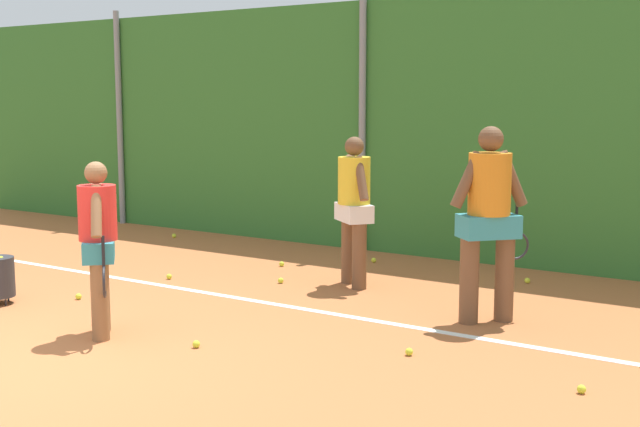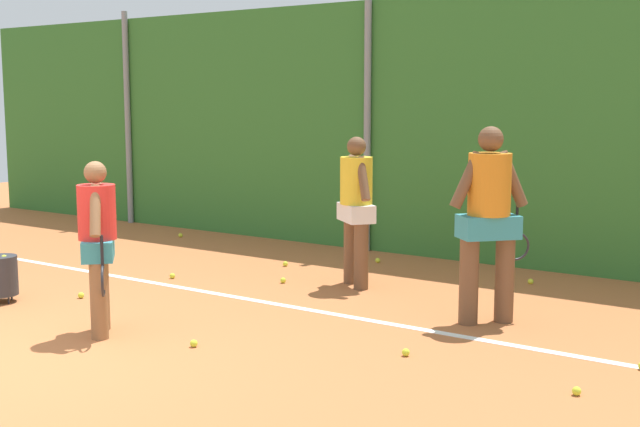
# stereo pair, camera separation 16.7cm
# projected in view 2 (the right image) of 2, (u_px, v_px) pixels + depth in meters

# --- Properties ---
(ground_plane) EXTENTS (25.71, 25.71, 0.00)m
(ground_plane) POSITION_uv_depth(u_px,v_px,m) (153.00, 313.00, 8.33)
(ground_plane) COLOR #B76638
(hedge_fence_backdrop) EXTENTS (16.71, 0.25, 3.51)m
(hedge_fence_backdrop) POSITION_uv_depth(u_px,v_px,m) (374.00, 127.00, 11.66)
(hedge_fence_backdrop) COLOR #33702D
(hedge_fence_backdrop) RESTS_ON ground_plane
(fence_post_left) EXTENTS (0.10, 0.10, 3.63)m
(fence_post_left) POSITION_uv_depth(u_px,v_px,m) (128.00, 119.00, 14.19)
(fence_post_left) COLOR gray
(fence_post_left) RESTS_ON ground_plane
(fence_post_center) EXTENTS (0.10, 0.10, 3.63)m
(fence_post_center) POSITION_uv_depth(u_px,v_px,m) (367.00, 123.00, 11.51)
(fence_post_center) COLOR gray
(fence_post_center) RESTS_ON ground_plane
(court_baseline_paint) EXTENTS (12.21, 0.10, 0.01)m
(court_baseline_paint) POSITION_uv_depth(u_px,v_px,m) (218.00, 294.00, 9.13)
(court_baseline_paint) COLOR white
(court_baseline_paint) RESTS_ON ground_plane
(player_foreground_near) EXTENTS (0.61, 0.53, 1.60)m
(player_foreground_near) POSITION_uv_depth(u_px,v_px,m) (98.00, 239.00, 7.46)
(player_foreground_near) COLOR #8C603D
(player_foreground_near) RESTS_ON ground_plane
(player_midcourt) EXTENTS (0.62, 0.69, 1.90)m
(player_midcourt) POSITION_uv_depth(u_px,v_px,m) (489.00, 214.00, 7.82)
(player_midcourt) COLOR brown
(player_midcourt) RESTS_ON ground_plane
(player_backcourt_far) EXTENTS (0.60, 0.54, 1.73)m
(player_backcourt_far) POSITION_uv_depth(u_px,v_px,m) (356.00, 203.00, 9.40)
(player_backcourt_far) COLOR brown
(player_backcourt_far) RESTS_ON ground_plane
(ball_hopper) EXTENTS (0.36, 0.36, 0.51)m
(ball_hopper) POSITION_uv_depth(u_px,v_px,m) (0.00, 275.00, 8.73)
(ball_hopper) COLOR #2D2D33
(ball_hopper) RESTS_ON ground_plane
(tennis_ball_0) EXTENTS (0.07, 0.07, 0.07)m
(tennis_ball_0) POSITION_uv_depth(u_px,v_px,m) (406.00, 352.00, 6.92)
(tennis_ball_0) COLOR #CCDB33
(tennis_ball_0) RESTS_ON ground_plane
(tennis_ball_1) EXTENTS (0.07, 0.07, 0.07)m
(tennis_ball_1) POSITION_uv_depth(u_px,v_px,m) (531.00, 281.00, 9.61)
(tennis_ball_1) COLOR #CCDB33
(tennis_ball_1) RESTS_ON ground_plane
(tennis_ball_2) EXTENTS (0.07, 0.07, 0.07)m
(tennis_ball_2) POSITION_uv_depth(u_px,v_px,m) (194.00, 343.00, 7.17)
(tennis_ball_2) COLOR #CCDB33
(tennis_ball_2) RESTS_ON ground_plane
(tennis_ball_3) EXTENTS (0.07, 0.07, 0.07)m
(tennis_ball_3) POSITION_uv_depth(u_px,v_px,m) (172.00, 276.00, 9.92)
(tennis_ball_3) COLOR #CCDB33
(tennis_ball_3) RESTS_ON ground_plane
(tennis_ball_4) EXTENTS (0.07, 0.07, 0.07)m
(tennis_ball_4) POSITION_uv_depth(u_px,v_px,m) (285.00, 264.00, 10.65)
(tennis_ball_4) COLOR #CCDB33
(tennis_ball_4) RESTS_ON ground_plane
(tennis_ball_6) EXTENTS (0.07, 0.07, 0.07)m
(tennis_ball_6) POSITION_uv_depth(u_px,v_px,m) (13.00, 270.00, 10.28)
(tennis_ball_6) COLOR #CCDB33
(tennis_ball_6) RESTS_ON ground_plane
(tennis_ball_9) EXTENTS (0.07, 0.07, 0.07)m
(tennis_ball_9) POSITION_uv_depth(u_px,v_px,m) (378.00, 260.00, 10.87)
(tennis_ball_9) COLOR #CCDB33
(tennis_ball_9) RESTS_ON ground_plane
(tennis_ball_10) EXTENTS (0.07, 0.07, 0.07)m
(tennis_ball_10) POSITION_uv_depth(u_px,v_px,m) (577.00, 391.00, 6.00)
(tennis_ball_10) COLOR #CCDB33
(tennis_ball_10) RESTS_ON ground_plane
(tennis_ball_11) EXTENTS (0.07, 0.07, 0.07)m
(tennis_ball_11) POSITION_uv_depth(u_px,v_px,m) (81.00, 295.00, 8.93)
(tennis_ball_11) COLOR #CCDB33
(tennis_ball_11) RESTS_ON ground_plane
(tennis_ball_12) EXTENTS (0.07, 0.07, 0.07)m
(tennis_ball_12) POSITION_uv_depth(u_px,v_px,m) (283.00, 280.00, 9.67)
(tennis_ball_12) COLOR #CCDB33
(tennis_ball_12) RESTS_ON ground_plane
(tennis_ball_13) EXTENTS (0.07, 0.07, 0.07)m
(tennis_ball_13) POSITION_uv_depth(u_px,v_px,m) (180.00, 235.00, 12.88)
(tennis_ball_13) COLOR #CCDB33
(tennis_ball_13) RESTS_ON ground_plane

